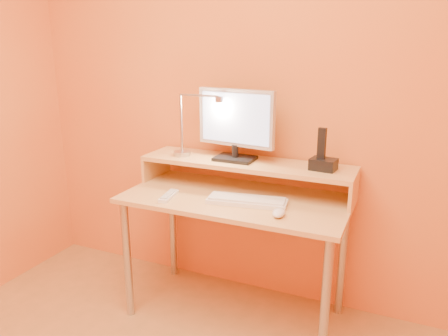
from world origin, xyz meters
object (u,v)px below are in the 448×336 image
at_px(mouse, 279,213).
at_px(remote_control, 169,196).
at_px(monitor_panel, 236,118).
at_px(lamp_base, 182,153).
at_px(keyboard, 247,201).
at_px(phone_dock, 323,164).

distance_m(mouse, remote_control, 0.61).
distance_m(monitor_panel, lamp_base, 0.40).
xyz_separation_m(lamp_base, remote_control, (0.07, -0.28, -0.16)).
height_order(monitor_panel, mouse, monitor_panel).
relative_size(keyboard, mouse, 3.91).
distance_m(keyboard, remote_control, 0.42).
bearing_deg(remote_control, phone_dock, 13.75).
bearing_deg(monitor_panel, lamp_base, -165.34).
height_order(monitor_panel, remote_control, monitor_panel).
height_order(mouse, remote_control, mouse).
relative_size(lamp_base, phone_dock, 0.77).
bearing_deg(lamp_base, phone_dock, 2.10).
bearing_deg(mouse, keyboard, 147.48).
relative_size(monitor_panel, lamp_base, 4.61).
xyz_separation_m(phone_dock, keyboard, (-0.34, -0.22, -0.18)).
xyz_separation_m(monitor_panel, mouse, (0.36, -0.33, -0.38)).
height_order(lamp_base, keyboard, lamp_base).
distance_m(monitor_panel, mouse, 0.62).
height_order(phone_dock, remote_control, phone_dock).
bearing_deg(lamp_base, keyboard, -21.74).
height_order(lamp_base, phone_dock, phone_dock).
relative_size(lamp_base, remote_control, 0.56).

